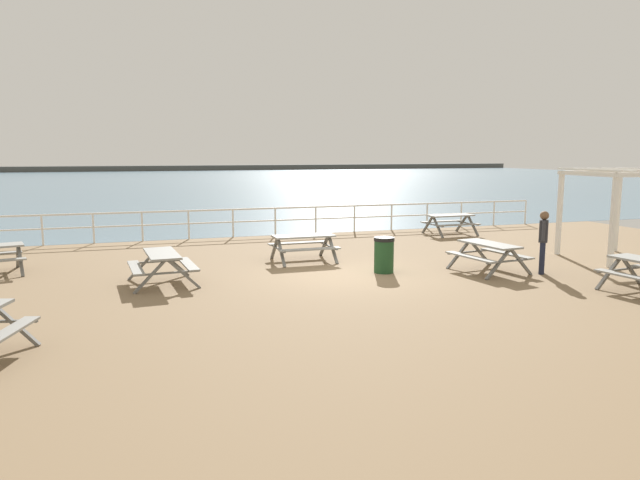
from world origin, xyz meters
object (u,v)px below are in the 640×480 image
picnic_table_corner (489,250)px  picnic_table_far_left (162,260)px  picnic_table_far_right (450,220)px  lattice_pergola (617,192)px  picnic_table_mid_centre (304,242)px  litter_bin (384,255)px  visitor (543,238)px

picnic_table_corner → picnic_table_far_left: bearing=74.7°
picnic_table_far_right → lattice_pergola: 6.62m
picnic_table_mid_centre → lattice_pergola: size_ratio=0.67×
picnic_table_mid_centre → picnic_table_far_right: 7.96m
lattice_pergola → litter_bin: (-7.42, 0.27, -1.52)m
litter_bin → picnic_table_corner: bearing=-15.9°
picnic_table_far_left → lattice_pergola: 13.19m
picnic_table_far_left → visitor: size_ratio=1.15×
lattice_pergola → picnic_table_far_left: bearing=178.9°
litter_bin → picnic_table_far_left: bearing=175.8°
picnic_table_mid_centre → visitor: size_ratio=1.09×
picnic_table_mid_centre → litter_bin: litter_bin is taller
picnic_table_mid_centre → picnic_table_corner: same height
picnic_table_far_right → lattice_pergola: size_ratio=0.68×
picnic_table_far_left → lattice_pergola: lattice_pergola is taller
picnic_table_far_left → picnic_table_corner: 8.48m
visitor → litter_bin: size_ratio=1.75×
picnic_table_mid_centre → lattice_pergola: 9.43m
visitor → lattice_pergola: size_ratio=0.61×
litter_bin → visitor: bearing=-20.3°
picnic_table_far_left → picnic_table_corner: (8.40, -1.19, 0.00)m
litter_bin → picnic_table_far_right: bearing=47.0°
picnic_table_far_right → litter_bin: bearing=-134.8°
picnic_table_far_left → litter_bin: 5.70m
picnic_table_corner → visitor: (1.18, -0.66, 0.36)m
picnic_table_far_right → picnic_table_corner: 7.25m
picnic_table_corner → lattice_pergola: (4.70, 0.51, 1.41)m
lattice_pergola → picnic_table_corner: bearing=-171.9°
picnic_table_mid_centre → litter_bin: size_ratio=1.91×
picnic_table_far_left → picnic_table_far_right: (11.19, 5.49, 0.00)m
visitor → picnic_table_far_left: bearing=29.1°
picnic_table_mid_centre → picnic_table_corner: 5.24m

